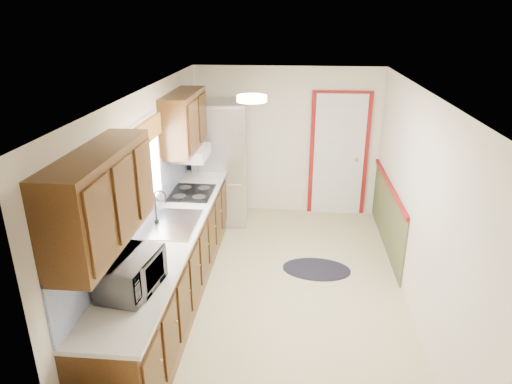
# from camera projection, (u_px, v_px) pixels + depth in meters

# --- Properties ---
(room_shell) EXTENTS (3.20, 5.20, 2.52)m
(room_shell) POSITION_uv_depth(u_px,v_px,m) (281.00, 200.00, 5.11)
(room_shell) COLOR #C6BC8C
(room_shell) RESTS_ON ground
(kitchen_run) EXTENTS (0.63, 4.00, 2.20)m
(kitchen_run) POSITION_uv_depth(u_px,v_px,m) (168.00, 238.00, 5.08)
(kitchen_run) COLOR #3C220D
(kitchen_run) RESTS_ON ground
(back_wall_trim) EXTENTS (1.12, 2.30, 2.08)m
(back_wall_trim) POSITION_uv_depth(u_px,v_px,m) (349.00, 167.00, 7.19)
(back_wall_trim) COLOR maroon
(back_wall_trim) RESTS_ON ground
(ceiling_fixture) EXTENTS (0.30, 0.30, 0.06)m
(ceiling_fixture) POSITION_uv_depth(u_px,v_px,m) (252.00, 99.00, 4.52)
(ceiling_fixture) COLOR #FFD88C
(ceiling_fixture) RESTS_ON room_shell
(microwave) EXTENTS (0.40, 0.63, 0.40)m
(microwave) POSITION_uv_depth(u_px,v_px,m) (130.00, 270.00, 3.83)
(microwave) COLOR white
(microwave) RESTS_ON kitchen_run
(refrigerator) EXTENTS (0.86, 0.83, 1.92)m
(refrigerator) POSITION_uv_depth(u_px,v_px,m) (221.00, 162.00, 7.17)
(refrigerator) COLOR #B7B7BC
(refrigerator) RESTS_ON ground
(rug) EXTENTS (0.93, 0.64, 0.01)m
(rug) POSITION_uv_depth(u_px,v_px,m) (316.00, 269.00, 6.01)
(rug) COLOR black
(rug) RESTS_ON ground
(cooktop) EXTENTS (0.53, 0.64, 0.02)m
(cooktop) POSITION_uv_depth(u_px,v_px,m) (192.00, 193.00, 5.99)
(cooktop) COLOR black
(cooktop) RESTS_ON kitchen_run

